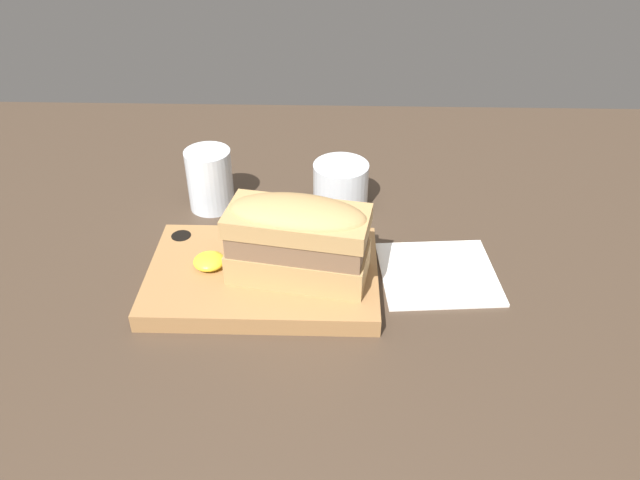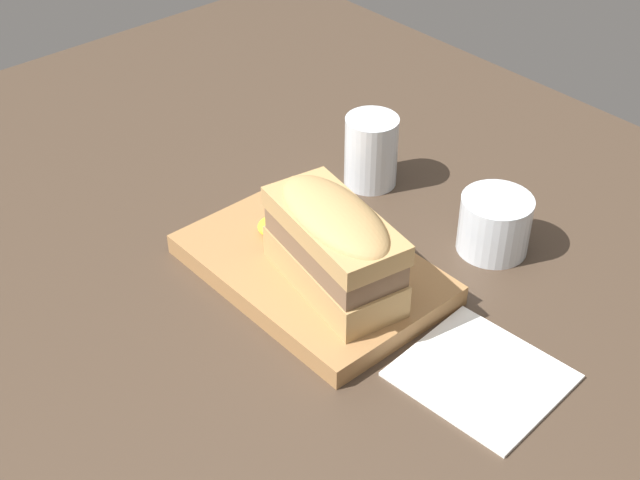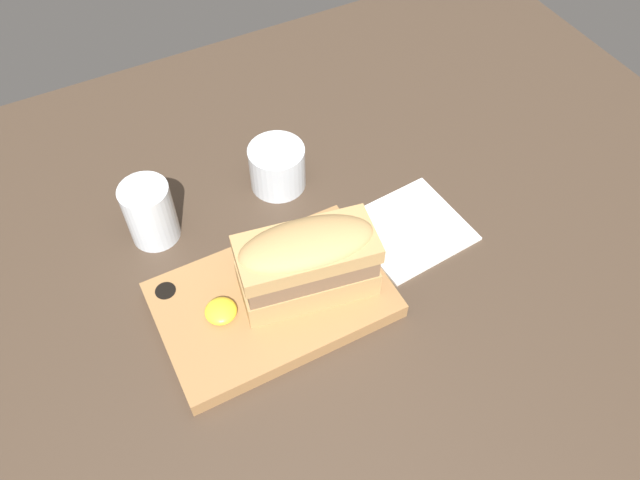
{
  "view_description": "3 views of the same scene",
  "coord_description": "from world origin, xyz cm",
  "px_view_note": "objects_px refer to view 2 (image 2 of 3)",
  "views": [
    {
      "loc": [
        5.94,
        -58.88,
        52.82
      ],
      "look_at": [
        4.21,
        2.25,
        9.37
      ],
      "focal_mm": 35.0,
      "sensor_mm": 36.0,
      "label": 1
    },
    {
      "loc": [
        55.07,
        -47.25,
        65.65
      ],
      "look_at": [
        0.36,
        1.03,
        10.1
      ],
      "focal_mm": 50.0,
      "sensor_mm": 36.0,
      "label": 2
    },
    {
      "loc": [
        -17.44,
        -37.98,
        71.13
      ],
      "look_at": [
        4.34,
        3.84,
        10.23
      ],
      "focal_mm": 35.0,
      "sensor_mm": 36.0,
      "label": 3
    }
  ],
  "objects_px": {
    "serving_board": "(312,268)",
    "wine_glass": "(494,226)",
    "sandwich": "(334,242)",
    "water_glass": "(371,155)",
    "napkin": "(481,375)"
  },
  "relations": [
    {
      "from": "serving_board",
      "to": "wine_glass",
      "type": "xyz_separation_m",
      "value": [
        0.1,
        0.19,
        0.02
      ]
    },
    {
      "from": "wine_glass",
      "to": "serving_board",
      "type": "bearing_deg",
      "value": -117.25
    },
    {
      "from": "serving_board",
      "to": "sandwich",
      "type": "height_order",
      "value": "sandwich"
    },
    {
      "from": "serving_board",
      "to": "water_glass",
      "type": "xyz_separation_m",
      "value": [
        -0.1,
        0.18,
        0.03
      ]
    },
    {
      "from": "sandwich",
      "to": "water_glass",
      "type": "xyz_separation_m",
      "value": [
        -0.14,
        0.19,
        -0.04
      ]
    },
    {
      "from": "napkin",
      "to": "sandwich",
      "type": "bearing_deg",
      "value": -169.44
    },
    {
      "from": "sandwich",
      "to": "wine_glass",
      "type": "height_order",
      "value": "sandwich"
    },
    {
      "from": "wine_glass",
      "to": "napkin",
      "type": "distance_m",
      "value": 0.21
    },
    {
      "from": "wine_glass",
      "to": "water_glass",
      "type": "bearing_deg",
      "value": -177.3
    },
    {
      "from": "water_glass",
      "to": "sandwich",
      "type": "bearing_deg",
      "value": -53.46
    },
    {
      "from": "serving_board",
      "to": "water_glass",
      "type": "height_order",
      "value": "water_glass"
    },
    {
      "from": "sandwich",
      "to": "napkin",
      "type": "relative_size",
      "value": 1.13
    },
    {
      "from": "serving_board",
      "to": "napkin",
      "type": "relative_size",
      "value": 1.82
    },
    {
      "from": "water_glass",
      "to": "napkin",
      "type": "bearing_deg",
      "value": -26.24
    },
    {
      "from": "serving_board",
      "to": "sandwich",
      "type": "bearing_deg",
      "value": -12.02
    }
  ]
}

